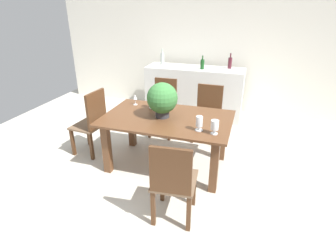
{
  "coord_description": "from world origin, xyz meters",
  "views": [
    {
      "loc": [
        1.03,
        -3.15,
        2.14
      ],
      "look_at": [
        -0.03,
        0.18,
        0.56
      ],
      "focal_mm": 29.0,
      "sensor_mm": 36.0,
      "label": 1
    }
  ],
  "objects_px": {
    "chair_head_end": "(93,120)",
    "flower_centerpiece": "(162,99)",
    "kitchen_counter": "(194,92)",
    "wine_bottle_dark": "(202,64)",
    "chair_far_right": "(208,110)",
    "chair_near_right": "(173,180)",
    "crystal_vase_center_near": "(215,126)",
    "wine_bottle_clear": "(162,59)",
    "crystal_vase_left": "(151,101)",
    "wine_bottle_green": "(230,63)",
    "wine_glass": "(135,97)",
    "dining_table": "(167,126)",
    "chair_far_left": "(164,104)",
    "crystal_vase_right": "(199,122)"
  },
  "relations": [
    {
      "from": "wine_glass",
      "to": "wine_bottle_dark",
      "type": "xyz_separation_m",
      "value": [
        0.69,
        1.6,
        0.23
      ]
    },
    {
      "from": "chair_head_end",
      "to": "chair_near_right",
      "type": "relative_size",
      "value": 1.06
    },
    {
      "from": "crystal_vase_left",
      "to": "wine_bottle_dark",
      "type": "relative_size",
      "value": 0.73
    },
    {
      "from": "chair_head_end",
      "to": "chair_far_right",
      "type": "bearing_deg",
      "value": 129.1
    },
    {
      "from": "crystal_vase_center_near",
      "to": "wine_bottle_clear",
      "type": "xyz_separation_m",
      "value": [
        -1.45,
        2.41,
        0.26
      ]
    },
    {
      "from": "chair_near_right",
      "to": "crystal_vase_right",
      "type": "height_order",
      "value": "chair_near_right"
    },
    {
      "from": "kitchen_counter",
      "to": "wine_bottle_dark",
      "type": "bearing_deg",
      "value": -27.57
    },
    {
      "from": "chair_far_left",
      "to": "kitchen_counter",
      "type": "height_order",
      "value": "kitchen_counter"
    },
    {
      "from": "chair_far_right",
      "to": "crystal_vase_left",
      "type": "height_order",
      "value": "crystal_vase_left"
    },
    {
      "from": "chair_far_left",
      "to": "wine_bottle_dark",
      "type": "distance_m",
      "value": 1.15
    },
    {
      "from": "kitchen_counter",
      "to": "wine_bottle_green",
      "type": "bearing_deg",
      "value": 11.81
    },
    {
      "from": "flower_centerpiece",
      "to": "kitchen_counter",
      "type": "height_order",
      "value": "flower_centerpiece"
    },
    {
      "from": "crystal_vase_center_near",
      "to": "wine_bottle_green",
      "type": "height_order",
      "value": "wine_bottle_green"
    },
    {
      "from": "wine_bottle_green",
      "to": "crystal_vase_center_near",
      "type": "bearing_deg",
      "value": -87.62
    },
    {
      "from": "crystal_vase_center_near",
      "to": "wine_bottle_green",
      "type": "bearing_deg",
      "value": 92.38
    },
    {
      "from": "wine_bottle_dark",
      "to": "crystal_vase_left",
      "type": "bearing_deg",
      "value": -103.66
    },
    {
      "from": "chair_far_left",
      "to": "chair_far_right",
      "type": "bearing_deg",
      "value": -2.17
    },
    {
      "from": "wine_glass",
      "to": "wine_bottle_dark",
      "type": "height_order",
      "value": "wine_bottle_dark"
    },
    {
      "from": "chair_head_end",
      "to": "wine_bottle_clear",
      "type": "height_order",
      "value": "wine_bottle_clear"
    },
    {
      "from": "crystal_vase_right",
      "to": "wine_bottle_clear",
      "type": "bearing_deg",
      "value": 118.03
    },
    {
      "from": "chair_near_right",
      "to": "wine_bottle_green",
      "type": "relative_size",
      "value": 3.3
    },
    {
      "from": "crystal_vase_left",
      "to": "crystal_vase_center_near",
      "type": "xyz_separation_m",
      "value": [
        1.0,
        -0.58,
        -0.0
      ]
    },
    {
      "from": "chair_far_left",
      "to": "crystal_vase_right",
      "type": "xyz_separation_m",
      "value": [
        0.88,
        -1.32,
        0.32
      ]
    },
    {
      "from": "wine_bottle_green",
      "to": "kitchen_counter",
      "type": "bearing_deg",
      "value": -168.19
    },
    {
      "from": "wine_bottle_green",
      "to": "wine_glass",
      "type": "bearing_deg",
      "value": -123.13
    },
    {
      "from": "crystal_vase_right",
      "to": "wine_bottle_clear",
      "type": "relative_size",
      "value": 0.58
    },
    {
      "from": "chair_far_right",
      "to": "wine_glass",
      "type": "xyz_separation_m",
      "value": [
        -1.0,
        -0.7,
        0.34
      ]
    },
    {
      "from": "chair_near_right",
      "to": "chair_far_right",
      "type": "height_order",
      "value": "chair_near_right"
    },
    {
      "from": "wine_bottle_dark",
      "to": "wine_bottle_clear",
      "type": "height_order",
      "value": "wine_bottle_clear"
    },
    {
      "from": "crystal_vase_left",
      "to": "kitchen_counter",
      "type": "bearing_deg",
      "value": 81.85
    },
    {
      "from": "dining_table",
      "to": "chair_near_right",
      "type": "height_order",
      "value": "chair_near_right"
    },
    {
      "from": "crystal_vase_left",
      "to": "chair_far_left",
      "type": "bearing_deg",
      "value": 94.95
    },
    {
      "from": "dining_table",
      "to": "crystal_vase_left",
      "type": "relative_size",
      "value": 9.31
    },
    {
      "from": "chair_far_left",
      "to": "wine_glass",
      "type": "height_order",
      "value": "chair_far_left"
    },
    {
      "from": "chair_far_right",
      "to": "wine_bottle_green",
      "type": "xyz_separation_m",
      "value": [
        0.19,
        1.12,
        0.58
      ]
    },
    {
      "from": "chair_far_right",
      "to": "wine_bottle_dark",
      "type": "xyz_separation_m",
      "value": [
        -0.3,
        0.9,
        0.56
      ]
    },
    {
      "from": "dining_table",
      "to": "chair_far_right",
      "type": "xyz_separation_m",
      "value": [
        0.39,
        1.03,
        -0.09
      ]
    },
    {
      "from": "kitchen_counter",
      "to": "wine_bottle_dark",
      "type": "height_order",
      "value": "wine_bottle_dark"
    },
    {
      "from": "crystal_vase_center_near",
      "to": "crystal_vase_left",
      "type": "bearing_deg",
      "value": 149.98
    },
    {
      "from": "flower_centerpiece",
      "to": "kitchen_counter",
      "type": "bearing_deg",
      "value": 90.17
    },
    {
      "from": "wine_bottle_green",
      "to": "crystal_vase_left",
      "type": "bearing_deg",
      "value": -115.49
    },
    {
      "from": "chair_head_end",
      "to": "flower_centerpiece",
      "type": "relative_size",
      "value": 2.14
    },
    {
      "from": "chair_far_left",
      "to": "flower_centerpiece",
      "type": "relative_size",
      "value": 2.05
    },
    {
      "from": "dining_table",
      "to": "wine_bottle_green",
      "type": "bearing_deg",
      "value": 74.93
    },
    {
      "from": "flower_centerpiece",
      "to": "crystal_vase_right",
      "type": "bearing_deg",
      "value": -26.08
    },
    {
      "from": "chair_head_end",
      "to": "wine_glass",
      "type": "bearing_deg",
      "value": 126.91
    },
    {
      "from": "chair_head_end",
      "to": "flower_centerpiece",
      "type": "height_order",
      "value": "flower_centerpiece"
    },
    {
      "from": "wine_bottle_clear",
      "to": "chair_near_right",
      "type": "bearing_deg",
      "value": -69.61
    },
    {
      "from": "crystal_vase_left",
      "to": "crystal_vase_center_near",
      "type": "bearing_deg",
      "value": -30.02
    },
    {
      "from": "chair_head_end",
      "to": "chair_near_right",
      "type": "bearing_deg",
      "value": 61.6
    }
  ]
}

